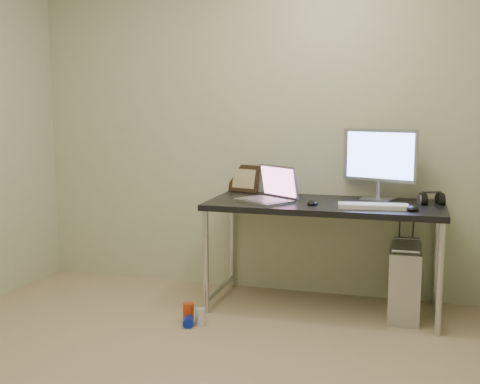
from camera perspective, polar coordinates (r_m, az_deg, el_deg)
name	(u,v)px	position (r m, az deg, el deg)	size (l,w,h in m)	color
wall_back	(258,126)	(4.53, 1.68, 6.27)	(3.50, 0.02, 2.50)	beige
desk	(324,214)	(4.15, 8.00, -2.05)	(1.59, 0.69, 0.75)	black
tower_computer	(405,282)	(4.19, 15.34, -8.24)	(0.20, 0.46, 0.50)	silver
cable_a	(399,247)	(4.46, 14.83, -5.09)	(0.01, 0.01, 0.70)	black
cable_b	(412,252)	(4.44, 15.98, -5.45)	(0.01, 0.01, 0.72)	black
can_red	(188,313)	(4.00, -4.92, -11.36)	(0.07, 0.07, 0.13)	#C23B12
can_white	(200,317)	(3.95, -3.80, -11.74)	(0.06, 0.06, 0.11)	silver
can_blue	(188,321)	(3.96, -4.91, -12.05)	(0.07, 0.07, 0.12)	#0B23B5
laptop	(270,193)	(4.13, 2.82, -0.12)	(0.45, 0.44, 0.24)	#B4B4BB
monitor	(380,159)	(4.28, 13.10, 3.10)	(0.51, 0.22, 0.49)	#B4B4BB
keyboard	(373,206)	(3.95, 12.52, -1.32)	(0.44, 0.14, 0.03)	white
mouse_right	(413,207)	(3.92, 16.05, -1.40)	(0.08, 0.12, 0.04)	black
mouse_left	(313,202)	(4.03, 6.90, -0.92)	(0.07, 0.11, 0.04)	black
headphones	(431,200)	(4.20, 17.69, -0.73)	(0.19, 0.11, 0.11)	black
picture_frame	(244,178)	(4.56, 0.41, 1.29)	(0.26, 0.03, 0.21)	black
webcam	(282,183)	(4.44, 3.96, 0.81)	(0.04, 0.04, 0.11)	silver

